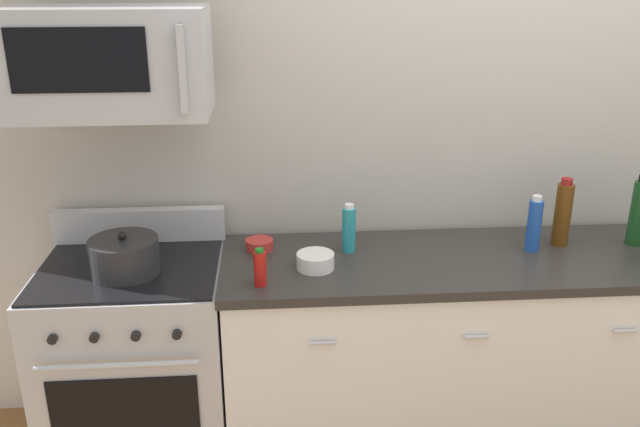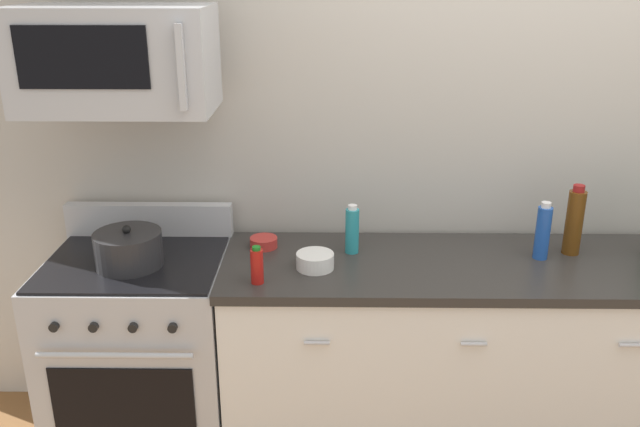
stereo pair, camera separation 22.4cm
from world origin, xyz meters
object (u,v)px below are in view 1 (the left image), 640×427
Objects in this scene: bottle_dish_soap at (349,229)px; bottle_wine_green at (639,212)px; bowl_red_small at (259,244)px; bottle_wine_amber at (563,214)px; stockpot at (124,256)px; microwave at (109,62)px; bowl_white_ceramic at (315,261)px; bottle_soda_blue at (534,225)px; range_oven at (139,361)px; bottle_hot_sauce_red at (260,268)px.

bottle_wine_green is (1.28, -0.02, 0.05)m from bottle_dish_soap.
bottle_wine_green reaches higher than bowl_red_small.
bottle_wine_amber reaches higher than bowl_red_small.
bottle_dish_soap is 0.94m from stockpot.
bottle_wine_amber is (0.95, 0.00, 0.04)m from bottle_dish_soap.
microwave is 1.11m from bowl_white_ceramic.
stockpot is at bearing -159.46° from bowl_red_small.
bowl_red_small is at bearing 178.00° from bottle_wine_amber.
stockpot is at bearing -176.63° from bottle_soda_blue.
microwave is 2.41× the size of bottle_wine_amber.
bowl_white_ceramic is (0.23, -0.22, 0.01)m from bowl_red_small.
bowl_white_ceramic is at bearing -1.08° from stockpot.
bottle_wine_amber reaches higher than bottle_dish_soap.
range_oven is at bearing -90.29° from microwave.
range_oven is at bearing -178.40° from bottle_soda_blue.
microwave is at bearing -178.27° from bottle_wine_amber.
microwave is 1.18m from bottle_dish_soap.
microwave reaches higher than range_oven.
range_oven is 4.26× the size of bottle_soda_blue.
stockpot is at bearing -90.13° from microwave.
range_oven is at bearing 174.96° from bowl_white_ceramic.
bottle_soda_blue is at bearing 0.11° from microwave.
range_oven is at bearing 159.35° from bottle_hot_sauce_red.
bottle_dish_soap is 0.49m from bottle_hot_sauce_red.
stockpot is (-0.77, 0.01, 0.04)m from bowl_white_ceramic.
bottle_wine_amber reaches higher than bottle_hot_sauce_red.
bottle_wine_amber is at bearing 3.10° from range_oven.
range_oven is 3.46× the size of bottle_wine_amber.
bottle_hot_sauce_red is (0.55, -0.21, 0.52)m from range_oven.
bottle_soda_blue is 0.91× the size of stockpot.
microwave reaches higher than bottle_hot_sauce_red.
microwave is at bearing -176.70° from bottle_dish_soap.
bottle_hot_sauce_red is at bearing -15.59° from stockpot.
microwave is at bearing -169.13° from bowl_red_small.
bowl_white_ceramic is (0.77, -0.11, -0.80)m from microwave.
bottle_hot_sauce_red is at bearing -167.86° from bottle_soda_blue.
bottle_wine_green reaches higher than stockpot.
range_oven is 1.44× the size of microwave.
bottle_soda_blue is at bearing -4.81° from bowl_red_small.
range_oven is 1.97m from bottle_wine_amber.
bowl_white_ceramic reaches higher than bowl_red_small.
bottle_soda_blue reaches higher than bottle_dish_soap.
bottle_wine_amber is 1.12× the size of stockpot.
bowl_red_small is at bearing 137.02° from bowl_white_ceramic.
bottle_soda_blue is 0.81× the size of bottle_wine_amber.
range_oven is at bearing -176.90° from bottle_wine_amber.
stockpot is at bearing -175.27° from bottle_wine_amber.
bottle_dish_soap is at bearing 3.30° from microwave.
range_oven is 8.85× the size of bowl_red_small.
bottle_dish_soap is 1.41× the size of bottle_hot_sauce_red.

